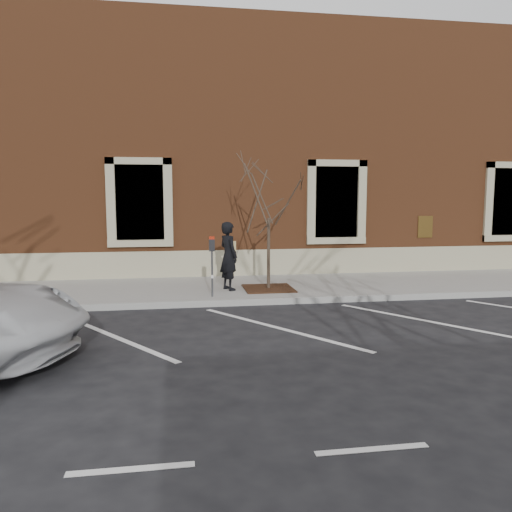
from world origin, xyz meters
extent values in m
plane|color=#28282B|center=(0.00, 0.00, 0.00)|extent=(120.00, 120.00, 0.00)
cube|color=gray|center=(0.00, 1.75, 0.07)|extent=(40.00, 3.50, 0.15)
cube|color=#9E9E99|center=(0.00, -0.05, 0.07)|extent=(40.00, 0.12, 0.15)
cube|color=brown|center=(0.00, 7.75, 4.00)|extent=(40.00, 8.50, 8.00)
cube|color=tan|center=(0.00, 3.53, 0.55)|extent=(40.00, 0.06, 0.80)
cube|color=black|center=(-3.00, 3.65, 2.40)|extent=(1.40, 0.30, 2.20)
cube|color=tan|center=(-3.00, 3.48, 1.20)|extent=(1.90, 0.20, 0.20)
cube|color=black|center=(3.00, 3.65, 2.40)|extent=(1.40, 0.30, 2.20)
cube|color=tan|center=(3.00, 3.48, 1.20)|extent=(1.90, 0.20, 0.20)
cube|color=black|center=(9.00, 3.65, 2.40)|extent=(1.40, 0.30, 2.20)
cube|color=tan|center=(9.00, 3.48, 1.20)|extent=(1.90, 0.20, 0.20)
imported|color=black|center=(-0.62, 1.22, 1.04)|extent=(0.66, 0.77, 1.78)
cylinder|color=#595B60|center=(-1.11, 0.36, 0.71)|extent=(0.05, 0.05, 1.11)
cube|color=black|center=(-1.11, 0.36, 1.41)|extent=(0.13, 0.10, 0.29)
cube|color=#AF200B|center=(-1.11, 0.36, 1.59)|extent=(0.12, 0.10, 0.07)
cube|color=white|center=(-1.11, 0.31, 0.65)|extent=(0.06, 0.00, 0.08)
cube|color=#402514|center=(0.42, 1.16, 0.17)|extent=(1.28, 1.28, 0.03)
cylinder|color=#433729|center=(0.42, 1.16, 1.08)|extent=(0.08, 0.08, 1.87)
camera|label=1|loc=(-1.92, -11.58, 2.57)|focal=35.00mm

